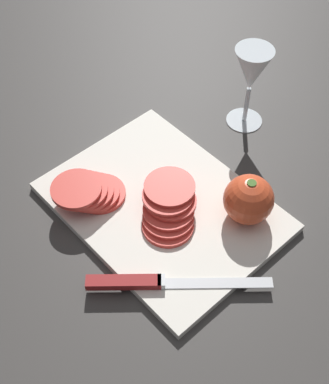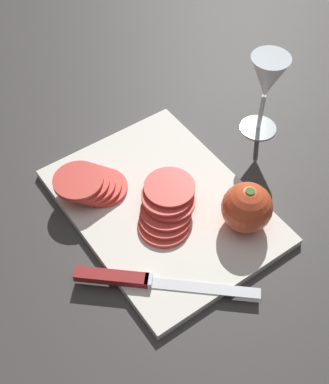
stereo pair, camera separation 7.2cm
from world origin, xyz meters
The scene contains 7 objects.
ground_plane centered at (0.00, 0.00, 0.00)m, with size 3.00×3.00×0.00m, color #383533.
cutting_board centered at (0.05, 0.00, 0.01)m, with size 0.40×0.30×0.02m.
wine_glass centered at (0.11, -0.28, 0.12)m, with size 0.07×0.07×0.17m.
whole_tomato centered at (-0.07, -0.09, 0.06)m, with size 0.09×0.09×0.09m.
knife centered at (-0.05, 0.13, 0.02)m, with size 0.21×0.23×0.01m.
tomato_slice_stack_near centered at (0.02, 0.01, 0.04)m, with size 0.13×0.13×0.05m.
tomato_slice_stack_far centered at (0.15, 0.09, 0.04)m, with size 0.10×0.13×0.04m.
Camera 1 is at (-0.38, 0.39, 0.76)m, focal length 50.00 mm.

